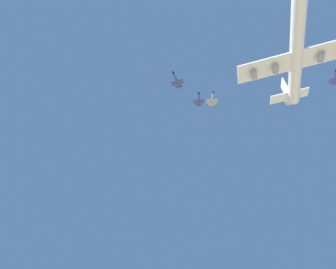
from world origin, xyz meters
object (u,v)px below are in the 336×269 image
object	(u,v)px
chase_jet_high_escort	(199,100)
chase_jet_left_wing	(176,81)
carrier_jet	(296,58)
chase_jet_lead	(212,99)
chase_jet_trailing	(335,77)

from	to	relation	value
chase_jet_high_escort	chase_jet_left_wing	bearing A→B (deg)	-30.36
chase_jet_high_escort	carrier_jet	bearing A→B (deg)	45.79
chase_jet_lead	chase_jet_high_escort	xyz separation A→B (m)	(-1.55, -9.73, 4.20)
carrier_jet	chase_jet_lead	distance (m)	60.99
carrier_jet	chase_jet_left_wing	world-z (taller)	chase_jet_left_wing
carrier_jet	chase_jet_trailing	distance (m)	65.54
carrier_jet	chase_jet_high_escort	distance (m)	70.73
carrier_jet	chase_jet_left_wing	distance (m)	68.38
chase_jet_trailing	chase_jet_left_wing	bearing A→B (deg)	-62.20
chase_jet_lead	chase_jet_trailing	distance (m)	85.22
chase_jet_left_wing	chase_jet_trailing	xyz separation A→B (m)	(-38.45, 103.03, 10.55)
chase_jet_left_wing	chase_jet_trailing	bearing A→B (deg)	112.31
chase_jet_trailing	chase_jet_high_escort	size ratio (longest dim) A/B	1.00
chase_jet_lead	chase_jet_left_wing	distance (m)	32.31
carrier_jet	chase_jet_high_escort	size ratio (longest dim) A/B	5.11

